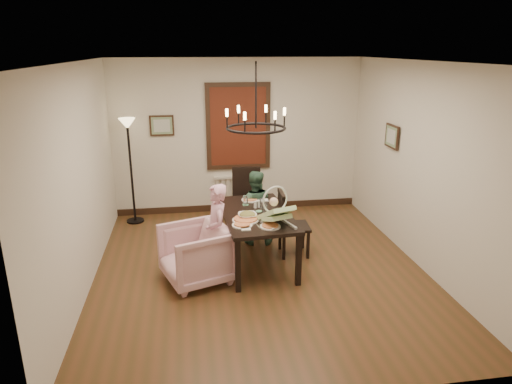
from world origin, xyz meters
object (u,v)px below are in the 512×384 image
object	(u,v)px
floor_lamp	(131,173)
dining_table	(256,218)
chair_right	(294,223)
drinking_glass	(265,209)
chair_far	(247,201)
baby_bouncer	(276,212)
elderly_woman	(217,239)
seated_man	(254,214)
armchair	(196,254)

from	to	relation	value
floor_lamp	dining_table	bearing A→B (deg)	-45.59
chair_right	drinking_glass	xyz separation A→B (m)	(-0.48, -0.25, 0.34)
dining_table	floor_lamp	world-z (taller)	floor_lamp
chair_far	baby_bouncer	distance (m)	1.71
elderly_woman	seated_man	xyz separation A→B (m)	(0.65, 1.01, -0.05)
chair_right	baby_bouncer	distance (m)	0.89
chair_far	floor_lamp	distance (m)	2.08
dining_table	chair_right	size ratio (longest dim) A/B	1.69
baby_bouncer	seated_man	bearing A→B (deg)	76.42
chair_far	baby_bouncer	size ratio (longest dim) A/B	2.02
floor_lamp	elderly_woman	bearing A→B (deg)	-59.60
chair_far	drinking_glass	xyz separation A→B (m)	(0.08, -1.25, 0.30)
elderly_woman	seated_man	distance (m)	1.20
armchair	elderly_woman	distance (m)	0.34
floor_lamp	chair_far	bearing A→B (deg)	-20.76
seated_man	floor_lamp	bearing A→B (deg)	-22.90
dining_table	drinking_glass	bearing A→B (deg)	-27.27
chair_right	elderly_woman	distance (m)	1.28
drinking_glass	seated_man	bearing A→B (deg)	92.58
dining_table	seated_man	bearing A→B (deg)	79.59
armchair	seated_man	size ratio (longest dim) A/B	0.86
dining_table	elderly_woman	distance (m)	0.67
dining_table	seated_man	distance (m)	0.73
dining_table	armchair	size ratio (longest dim) A/B	2.00
chair_far	chair_right	bearing A→B (deg)	-54.94
chair_right	armchair	bearing A→B (deg)	115.17
chair_far	elderly_woman	size ratio (longest dim) A/B	1.01
baby_bouncer	drinking_glass	distance (m)	0.43
chair_far	floor_lamp	bearing A→B (deg)	164.48
baby_bouncer	drinking_glass	xyz separation A→B (m)	(-0.07, 0.41, -0.10)
chair_right	drinking_glass	world-z (taller)	chair_right
chair_far	chair_right	xyz separation A→B (m)	(0.57, -0.99, -0.04)
floor_lamp	armchair	bearing A→B (deg)	-66.26
armchair	elderly_woman	size ratio (longest dim) A/B	0.78
floor_lamp	seated_man	bearing A→B (deg)	-31.89
elderly_woman	drinking_glass	distance (m)	0.79
chair_far	floor_lamp	size ratio (longest dim) A/B	0.60
armchair	floor_lamp	xyz separation A→B (m)	(-1.02, 2.33, 0.52)
chair_right	seated_man	xyz separation A→B (m)	(-0.52, 0.50, -0.01)
dining_table	elderly_woman	size ratio (longest dim) A/B	1.57
chair_right	floor_lamp	size ratio (longest dim) A/B	0.55
drinking_glass	baby_bouncer	bearing A→B (deg)	-80.03
baby_bouncer	drinking_glass	size ratio (longest dim) A/B	3.70
baby_bouncer	chair_right	bearing A→B (deg)	39.13
chair_far	floor_lamp	world-z (taller)	floor_lamp
elderly_woman	baby_bouncer	xyz separation A→B (m)	(0.76, -0.15, 0.40)
elderly_woman	armchair	bearing A→B (deg)	-78.49
elderly_woman	baby_bouncer	distance (m)	0.87
armchair	baby_bouncer	distance (m)	1.18
armchair	baby_bouncer	bearing A→B (deg)	67.74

